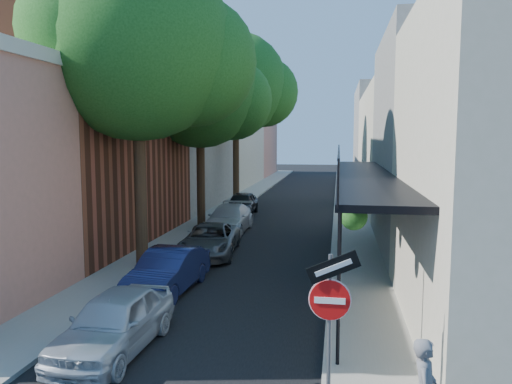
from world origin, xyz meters
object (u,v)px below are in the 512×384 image
at_px(sign_post, 330,307).
at_px(parked_car_d, 229,219).
at_px(parked_car_c, 210,240).
at_px(parked_car_a, 114,322).
at_px(parked_car_e, 242,204).
at_px(oak_far, 243,86).
at_px(oak_mid, 208,92).
at_px(parked_car_b, 168,271).
at_px(oak_near, 151,49).

xyz_separation_m(sign_post, parked_car_d, (-5.30, 16.24, -1.35)).
xyz_separation_m(parked_car_c, parked_car_d, (-0.31, 4.91, 0.06)).
height_order(parked_car_a, parked_car_e, parked_car_e).
xyz_separation_m(oak_far, parked_car_d, (1.21, -10.06, -7.57)).
relative_size(parked_car_d, parked_car_e, 1.14).
relative_size(oak_far, parked_car_c, 2.65).
xyz_separation_m(sign_post, oak_mid, (-6.58, 17.26, 5.02)).
xyz_separation_m(parked_car_a, parked_car_d, (-0.52, 14.13, 0.01)).
bearing_deg(parked_car_e, oak_far, 98.50).
relative_size(oak_far, parked_car_d, 2.52).
bearing_deg(parked_car_b, parked_car_a, -82.75).
bearing_deg(oak_near, parked_car_d, 79.98).
height_order(sign_post, oak_mid, oak_mid).
relative_size(parked_car_b, parked_car_e, 0.98).
height_order(oak_mid, oak_far, oak_far).
bearing_deg(parked_car_a, parked_car_c, 93.34).
bearing_deg(oak_far, parked_car_c, -84.20).
xyz_separation_m(parked_car_a, parked_car_b, (-0.27, 4.32, -0.01)).
bearing_deg(parked_car_c, parked_car_a, -93.96).
bearing_deg(sign_post, parked_car_e, 104.73).
xyz_separation_m(oak_mid, parked_car_b, (1.53, -10.84, -6.39)).
xyz_separation_m(parked_car_a, parked_car_c, (-0.21, 9.22, -0.05)).
xyz_separation_m(sign_post, parked_car_b, (-5.05, 6.42, -1.37)).
distance_m(sign_post, parked_car_c, 12.46).
distance_m(oak_mid, oak_far, 9.12).
xyz_separation_m(oak_far, parked_car_b, (1.47, -19.87, -7.59)).
bearing_deg(parked_car_b, sign_post, -48.11).
bearing_deg(parked_car_c, parked_car_d, 88.30).
xyz_separation_m(oak_mid, oak_far, (0.06, 9.04, 1.20)).
bearing_deg(parked_car_e, parked_car_c, -87.25).
xyz_separation_m(parked_car_b, parked_car_c, (0.05, 4.91, -0.04)).
xyz_separation_m(oak_near, parked_car_c, (1.53, 2.04, -7.25)).
bearing_deg(parked_car_d, oak_near, -99.78).
xyz_separation_m(oak_near, oak_mid, (-0.05, 7.97, -0.82)).
relative_size(oak_mid, oak_far, 0.86).
xyz_separation_m(oak_near, oak_far, (0.01, 17.01, 0.38)).
bearing_deg(parked_car_d, parked_car_b, -88.29).
distance_m(oak_mid, parked_car_d, 6.58).
bearing_deg(parked_car_e, oak_near, -94.91).
distance_m(oak_far, parked_car_d, 12.65).
height_order(oak_far, parked_car_e, oak_far).
relative_size(oak_near, parked_car_c, 2.54).
distance_m(oak_near, oak_far, 17.01).
xyz_separation_m(oak_mid, parked_car_d, (1.28, -1.02, -6.37)).
bearing_deg(sign_post, oak_mid, 110.86).
height_order(oak_near, oak_far, oak_far).
bearing_deg(oak_mid, parked_car_c, -75.03).
height_order(parked_car_a, parked_car_b, parked_car_a).
height_order(oak_near, parked_car_b, oak_near).
xyz_separation_m(oak_far, parked_car_c, (1.52, -14.97, -7.63)).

